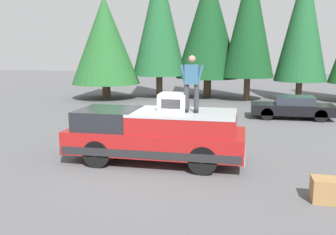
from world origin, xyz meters
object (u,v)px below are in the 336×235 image
object	(u,v)px
person_on_truck_bed	(192,82)
compressor_unit	(173,102)
pickup_truck	(156,135)
parked_car_black	(293,107)
wooden_crate	(324,190)

from	to	relation	value
person_on_truck_bed	compressor_unit	bearing A→B (deg)	79.89
pickup_truck	parked_car_black	xyz separation A→B (m)	(8.61, -5.12, -0.29)
compressor_unit	person_on_truck_bed	world-z (taller)	person_on_truck_bed
parked_car_black	pickup_truck	bearing A→B (deg)	149.27
person_on_truck_bed	parked_car_black	xyz separation A→B (m)	(8.67, -3.99, -1.97)
pickup_truck	compressor_unit	xyz separation A→B (m)	(0.05, -0.54, 1.05)
parked_car_black	person_on_truck_bed	bearing A→B (deg)	155.27
pickup_truck	compressor_unit	size ratio (longest dim) A/B	6.60
wooden_crate	person_on_truck_bed	bearing A→B (deg)	58.65
parked_car_black	compressor_unit	bearing A→B (deg)	151.86
parked_car_black	wooden_crate	distance (m)	10.79
pickup_truck	wooden_crate	xyz separation A→B (m)	(-2.16, -4.58, -0.59)
compressor_unit	wooden_crate	distance (m)	4.89
compressor_unit	wooden_crate	xyz separation A→B (m)	(-2.21, -4.04, -1.65)
person_on_truck_bed	parked_car_black	world-z (taller)	person_on_truck_bed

